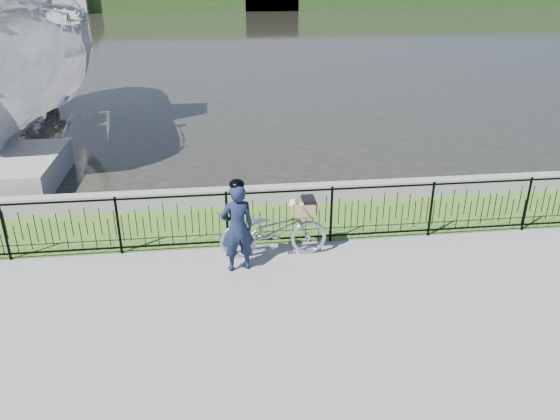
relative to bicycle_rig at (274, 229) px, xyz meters
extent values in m
plane|color=gray|center=(0.16, -1.18, -0.53)|extent=(120.00, 120.00, 0.00)
cube|color=#3F6720|center=(0.16, 1.42, -0.53)|extent=(60.00, 2.00, 0.01)
plane|color=black|center=(0.16, 31.82, -0.53)|extent=(120.00, 120.00, 0.00)
cube|color=gray|center=(0.16, 2.42, -0.33)|extent=(60.00, 0.30, 0.40)
imported|color=#ADB3B9|center=(-0.01, 0.00, -0.01)|extent=(1.98, 0.69, 1.04)
cube|color=black|center=(0.54, 0.00, 0.27)|extent=(0.38, 0.18, 0.02)
cube|color=#A37A4B|center=(0.54, 0.00, 0.28)|extent=(0.41, 0.33, 0.01)
cube|color=#A37A4B|center=(0.54, 0.16, 0.41)|extent=(0.41, 0.02, 0.27)
cube|color=#A37A4B|center=(0.54, -0.16, 0.41)|extent=(0.41, 0.02, 0.27)
cube|color=#A37A4B|center=(0.74, 0.00, 0.41)|extent=(0.01, 0.33, 0.27)
cube|color=#A37A4B|center=(0.34, 0.00, 0.41)|extent=(0.02, 0.33, 0.27)
cube|color=black|center=(0.63, 0.00, 0.57)|extent=(0.23, 0.35, 0.06)
cube|color=black|center=(0.75, 0.00, 0.43)|extent=(0.02, 0.35, 0.21)
ellipsoid|color=silver|center=(0.52, 0.00, 0.40)|extent=(0.31, 0.22, 0.20)
sphere|color=silver|center=(0.35, -0.02, 0.52)|extent=(0.15, 0.15, 0.15)
sphere|color=silver|center=(0.30, -0.04, 0.49)|extent=(0.07, 0.07, 0.07)
sphere|color=black|center=(0.28, -0.05, 0.48)|extent=(0.02, 0.02, 0.02)
cone|color=brown|center=(0.35, 0.04, 0.58)|extent=(0.06, 0.08, 0.08)
cone|color=brown|center=(0.37, -0.06, 0.58)|extent=(0.06, 0.08, 0.08)
imported|color=#131C36|center=(-0.69, -0.42, 0.28)|extent=(0.66, 0.49, 1.62)
ellipsoid|color=black|center=(-0.69, -0.42, 1.08)|extent=(0.26, 0.29, 0.18)
imported|color=#B6B7B6|center=(-6.65, 8.51, 1.64)|extent=(5.16, 11.56, 4.34)
camera|label=1|loc=(-0.99, -8.91, 4.46)|focal=35.00mm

